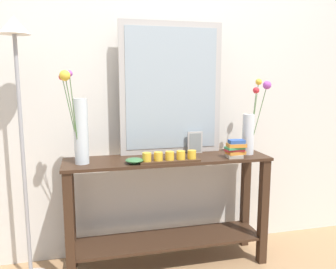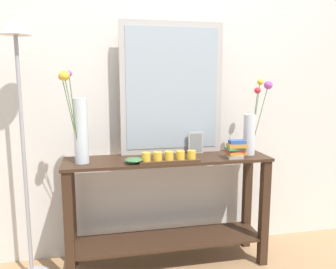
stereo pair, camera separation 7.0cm
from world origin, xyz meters
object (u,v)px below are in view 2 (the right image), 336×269
at_px(vase_right, 252,127).
at_px(floor_lamp, 21,109).
at_px(tall_vase_left, 79,126).
at_px(mirror_leaning, 172,89).
at_px(console_table, 168,201).
at_px(decorative_bowl, 134,160).
at_px(picture_frame_small, 196,143).
at_px(candle_tray, 169,157).
at_px(book_stack, 236,149).

xyz_separation_m(vase_right, floor_lamp, (-1.49, 0.03, 0.15)).
bearing_deg(tall_vase_left, mirror_leaning, 15.96).
distance_m(console_table, decorative_bowl, 0.42).
bearing_deg(floor_lamp, mirror_leaning, 8.01).
bearing_deg(vase_right, picture_frame_small, 161.90).
bearing_deg(decorative_bowl, floor_lamp, 170.51).
distance_m(tall_vase_left, picture_frame_small, 0.81).
bearing_deg(candle_tray, picture_frame_small, 41.14).
distance_m(tall_vase_left, floor_lamp, 0.36).
xyz_separation_m(console_table, picture_frame_small, (0.22, 0.10, 0.38)).
xyz_separation_m(mirror_leaning, vase_right, (0.53, -0.16, -0.26)).
distance_m(console_table, candle_tray, 0.35).
relative_size(console_table, tall_vase_left, 2.40).
distance_m(book_stack, floor_lamp, 1.38).
bearing_deg(picture_frame_small, console_table, -156.00).
bearing_deg(candle_tray, tall_vase_left, 172.28).
height_order(console_table, mirror_leaning, mirror_leaning).
xyz_separation_m(book_stack, floor_lamp, (-1.35, 0.11, 0.28)).
bearing_deg(mirror_leaning, book_stack, -33.43).
distance_m(candle_tray, book_stack, 0.46).
relative_size(book_stack, floor_lamp, 0.08).
height_order(tall_vase_left, book_stack, tall_vase_left).
bearing_deg(console_table, picture_frame_small, 24.00).
bearing_deg(vase_right, console_table, 178.02).
xyz_separation_m(tall_vase_left, book_stack, (1.00, -0.07, -0.18)).
relative_size(tall_vase_left, vase_right, 1.09).
height_order(mirror_leaning, vase_right, mirror_leaning).
distance_m(decorative_bowl, book_stack, 0.68).
bearing_deg(console_table, mirror_leaning, 67.47).
xyz_separation_m(console_table, tall_vase_left, (-0.57, -0.03, 0.54)).
relative_size(picture_frame_small, floor_lamp, 0.09).
distance_m(decorative_bowl, floor_lamp, 0.75).
height_order(tall_vase_left, floor_lamp, floor_lamp).
bearing_deg(candle_tray, mirror_leaning, 73.32).
relative_size(console_table, picture_frame_small, 8.85).
xyz_separation_m(mirror_leaning, floor_lamp, (-0.97, -0.14, -0.11)).
relative_size(console_table, vase_right, 2.61).
bearing_deg(console_table, candle_tray, -98.41).
bearing_deg(candle_tray, decorative_bowl, 178.47).
bearing_deg(picture_frame_small, decorative_bowl, -156.45).
height_order(vase_right, picture_frame_small, vase_right).
height_order(decorative_bowl, book_stack, book_stack).
bearing_deg(book_stack, candle_tray, -179.63).
relative_size(vase_right, picture_frame_small, 3.39).
bearing_deg(tall_vase_left, vase_right, 0.72).
bearing_deg(vase_right, mirror_leaning, 162.70).
xyz_separation_m(picture_frame_small, floor_lamp, (-1.13, -0.09, 0.27)).
height_order(candle_tray, book_stack, book_stack).
distance_m(picture_frame_small, decorative_bowl, 0.51).
distance_m(mirror_leaning, candle_tray, 0.50).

